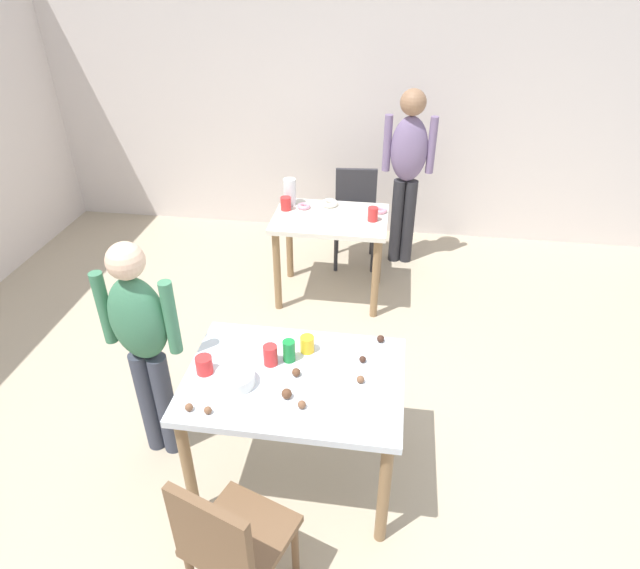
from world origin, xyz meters
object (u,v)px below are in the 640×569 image
Objects in this scene: person_girl_near at (143,338)px; person_adult_far at (408,163)px; mixing_bowl at (235,379)px; soda_can at (289,351)px; dining_table_near at (295,392)px; chair_far_table at (355,211)px; dining_table_far at (330,232)px; chair_near_table at (230,541)px; pitcher_far at (290,192)px.

person_adult_far reaches higher than person_girl_near.
soda_can is at bearing 43.45° from mixing_bowl.
person_girl_near is at bearing 174.09° from dining_table_near.
chair_far_table is 0.65m from person_adult_far.
person_adult_far is (0.59, 0.71, 0.36)m from dining_table_far.
chair_near_table is (-0.08, -2.67, -0.12)m from dining_table_far.
chair_near_table is at bearing -84.24° from pitcher_far.
person_girl_near reaches higher than chair_near_table.
person_adult_far is 7.23× the size of pitcher_far.
dining_table_far is 0.57× the size of person_adult_far.
soda_can is at bearing -79.14° from pitcher_far.
dining_table_near is at bearing -68.62° from soda_can.
soda_can is at bearing 84.28° from chair_near_table.
dining_table_far is 0.65× the size of person_girl_near.
dining_table_near is at bearing -101.54° from person_adult_far.
dining_table_far is 0.99m from person_adult_far.
chair_far_table is (0.15, 0.68, -0.12)m from dining_table_far.
soda_can is (-0.14, -2.45, 0.31)m from chair_far_table.
dining_table_far is 0.70m from chair_far_table.
dining_table_far is (-0.06, 1.90, -0.03)m from dining_table_near.
mixing_bowl is 1.62× the size of soda_can.
pitcher_far is at bearing -151.75° from person_adult_far.
soda_can is at bearing 111.38° from dining_table_near.
pitcher_far is (-0.96, -0.52, -0.11)m from person_adult_far.
person_girl_near reaches higher than dining_table_far.
soda_can reaches higher than dining_table_near.
dining_table_far is at bearing 83.67° from mixing_bowl.
chair_near_table reaches higher than dining_table_far.
dining_table_far is at bearing -102.48° from chair_far_table.
soda_can reaches higher than chair_near_table.
dining_table_near is 0.21m from soda_can.
dining_table_far is 7.51× the size of soda_can.
chair_far_table is at bearing 86.08° from chair_near_table.
chair_near_table is 3.47m from person_adult_far.
chair_far_table is 0.54× the size of person_adult_far.
person_girl_near is 2.05m from pitcher_far.
chair_near_table is 1.15m from person_girl_near.
pitcher_far is at bearing 78.46° from person_girl_near.
soda_can reaches higher than chair_far_table.
person_girl_near is (-0.84, 0.09, 0.19)m from dining_table_near.
person_girl_near is 6.34× the size of pitcher_far.
mixing_bowl is at bearing -136.55° from soda_can.
dining_table_near is 0.33m from mixing_bowl.
dining_table_near is 5.64× the size of mixing_bowl.
pitcher_far reaches higher than dining_table_far.
person_adult_far reaches higher than dining_table_far.
pitcher_far is at bearing -136.88° from chair_far_table.
dining_table_near is 9.12× the size of soda_can.
mixing_bowl is (-0.37, -2.67, 0.29)m from chair_far_table.
dining_table_near is 2.68m from person_adult_far.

